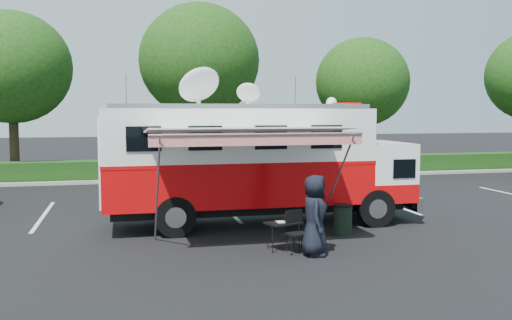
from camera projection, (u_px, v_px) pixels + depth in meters
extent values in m
plane|color=black|center=(260.00, 224.00, 17.08)|extent=(120.00, 120.00, 0.00)
cube|color=#9E998E|center=(285.00, 177.00, 28.66)|extent=(60.00, 0.35, 0.15)
cube|color=black|center=(280.00, 167.00, 29.49)|extent=(60.00, 1.20, 1.00)
cylinder|color=black|center=(14.00, 136.00, 27.41)|extent=(0.44, 0.44, 4.40)
ellipsoid|color=#14380F|center=(12.00, 67.00, 27.12)|extent=(5.63, 5.63, 5.35)
cylinder|color=black|center=(200.00, 130.00, 29.47)|extent=(0.44, 0.44, 4.80)
ellipsoid|color=#14380F|center=(199.00, 61.00, 29.16)|extent=(6.14, 6.14, 5.84)
cylinder|color=black|center=(361.00, 136.00, 31.58)|extent=(0.44, 0.44, 4.00)
ellipsoid|color=#14380F|center=(362.00, 82.00, 31.33)|extent=(5.12, 5.12, 4.86)
cube|color=silver|center=(44.00, 216.00, 18.48)|extent=(0.12, 5.50, 0.01)
cube|color=silver|center=(225.00, 208.00, 19.87)|extent=(0.12, 5.50, 0.01)
cube|color=silver|center=(384.00, 202.00, 21.26)|extent=(0.12, 5.50, 0.01)
cube|color=black|center=(260.00, 206.00, 17.03)|extent=(8.68, 1.41, 0.30)
cylinder|color=black|center=(376.00, 208.00, 16.70)|extent=(1.11, 0.32, 1.11)
cylinder|color=black|center=(347.00, 197.00, 18.86)|extent=(1.11, 0.32, 1.11)
cylinder|color=black|center=(175.00, 217.00, 15.35)|extent=(1.11, 0.32, 1.11)
cylinder|color=black|center=(168.00, 204.00, 17.50)|extent=(1.11, 0.32, 1.11)
cube|color=silver|center=(400.00, 199.00, 18.09)|extent=(0.20, 2.52, 0.40)
cube|color=white|center=(379.00, 170.00, 17.83)|extent=(1.41, 2.52, 1.72)
cube|color=red|center=(378.00, 189.00, 17.88)|extent=(1.43, 2.54, 0.56)
cube|color=black|center=(398.00, 160.00, 17.96)|extent=(0.12, 2.22, 0.71)
cube|color=red|center=(237.00, 182.00, 16.80)|extent=(7.67, 2.52, 1.21)
cube|color=red|center=(237.00, 161.00, 16.75)|extent=(7.69, 2.54, 0.10)
cube|color=white|center=(237.00, 136.00, 16.68)|extent=(7.67, 2.52, 1.41)
cube|color=white|center=(236.00, 110.00, 16.62)|extent=(7.67, 2.52, 0.08)
cube|color=#CC0505|center=(346.00, 105.00, 17.40)|extent=(0.56, 0.96, 0.16)
sphere|color=white|center=(331.00, 103.00, 18.35)|extent=(0.34, 0.34, 0.34)
ellipsoid|color=white|center=(199.00, 85.00, 16.15)|extent=(1.21, 1.21, 0.36)
ellipsoid|color=white|center=(248.00, 93.00, 16.86)|extent=(0.71, 0.71, 0.20)
cylinder|color=black|center=(126.00, 92.00, 16.24)|extent=(0.02, 0.02, 1.01)
cylinder|color=black|center=(183.00, 92.00, 16.62)|extent=(0.02, 0.02, 1.01)
cylinder|color=black|center=(295.00, 93.00, 17.41)|extent=(0.02, 0.02, 1.01)
cube|color=white|center=(248.00, 130.00, 14.22)|extent=(5.05, 2.42, 0.21)
cube|color=red|center=(260.00, 140.00, 13.08)|extent=(5.05, 0.04, 0.28)
cylinder|color=#B2B2B7|center=(260.00, 134.00, 13.05)|extent=(5.05, 0.07, 0.07)
cylinder|color=#B2B2B7|center=(157.00, 192.00, 13.75)|extent=(0.05, 2.61, 2.91)
cylinder|color=#B2B2B7|center=(334.00, 187.00, 14.80)|extent=(0.05, 2.61, 2.91)
imported|color=black|center=(314.00, 255.00, 13.45)|extent=(0.83, 1.06, 1.91)
cube|color=black|center=(283.00, 223.00, 13.89)|extent=(0.96, 0.81, 0.04)
cylinder|color=black|center=(272.00, 239.00, 13.64)|extent=(0.02, 0.02, 0.67)
cylinder|color=black|center=(268.00, 235.00, 14.05)|extent=(0.02, 0.02, 0.67)
cylinder|color=black|center=(299.00, 238.00, 13.80)|extent=(0.02, 0.02, 0.67)
cylinder|color=black|center=(294.00, 234.00, 14.20)|extent=(0.02, 0.02, 0.67)
cube|color=silver|center=(281.00, 222.00, 13.93)|extent=(0.21, 0.29, 0.01)
cube|color=black|center=(297.00, 234.00, 13.61)|extent=(0.60, 0.60, 0.04)
cube|color=black|center=(294.00, 221.00, 13.82)|extent=(0.46, 0.19, 0.53)
cylinder|color=black|center=(291.00, 246.00, 13.41)|extent=(0.02, 0.02, 0.48)
cylinder|color=black|center=(287.00, 242.00, 13.78)|extent=(0.02, 0.02, 0.48)
cylinder|color=black|center=(307.00, 245.00, 13.49)|extent=(0.02, 0.02, 0.48)
cylinder|color=black|center=(302.00, 241.00, 13.86)|extent=(0.02, 0.02, 0.48)
cylinder|color=black|center=(343.00, 220.00, 15.68)|extent=(0.51, 0.51, 0.79)
cylinder|color=black|center=(343.00, 205.00, 15.64)|extent=(0.55, 0.55, 0.04)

